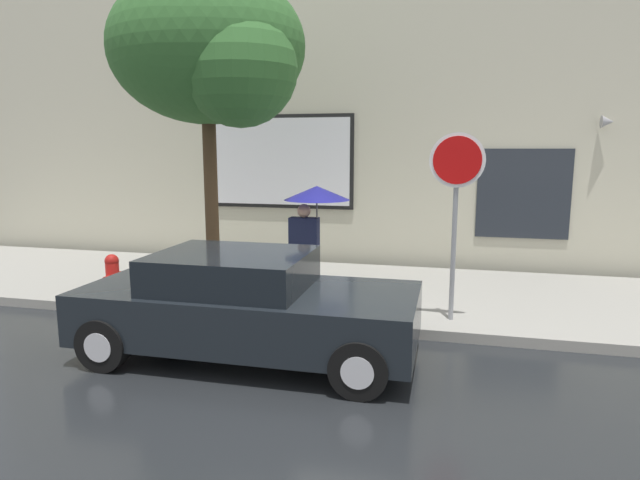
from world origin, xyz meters
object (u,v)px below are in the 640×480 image
(parked_car, at_px, (246,306))
(stop_sign, at_px, (456,190))
(fire_hydrant, at_px, (113,275))
(street_tree, at_px, (213,53))
(pedestrian_with_umbrella, at_px, (313,209))

(parked_car, distance_m, stop_sign, 3.30)
(fire_hydrant, height_order, stop_sign, stop_sign)
(fire_hydrant, xyz_separation_m, stop_sign, (5.55, -0.02, 1.55))
(street_tree, relative_size, stop_sign, 1.95)
(parked_car, distance_m, pedestrian_with_umbrella, 2.36)
(stop_sign, bearing_deg, street_tree, 173.67)
(street_tree, distance_m, stop_sign, 4.32)
(fire_hydrant, bearing_deg, parked_car, -28.73)
(pedestrian_with_umbrella, bearing_deg, street_tree, -178.14)
(parked_car, relative_size, stop_sign, 1.55)
(parked_car, bearing_deg, street_tree, 121.68)
(parked_car, height_order, pedestrian_with_umbrella, pedestrian_with_umbrella)
(fire_hydrant, relative_size, stop_sign, 0.26)
(street_tree, bearing_deg, stop_sign, -6.33)
(pedestrian_with_umbrella, relative_size, stop_sign, 0.70)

